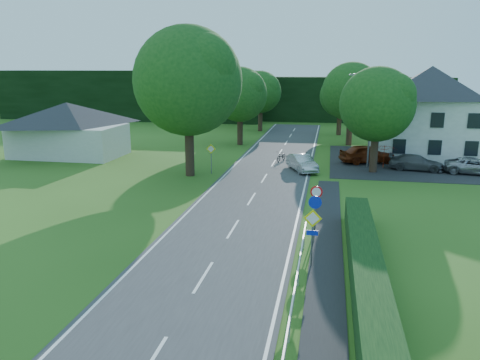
% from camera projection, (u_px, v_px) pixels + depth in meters
% --- Properties ---
extents(road, '(7.00, 80.00, 0.04)m').
position_uv_depth(road, '(256.00, 191.00, 32.60)').
color(road, '#37383A').
rests_on(road, ground).
extents(footpath, '(1.50, 44.00, 0.04)m').
position_uv_depth(footpath, '(324.00, 346.00, 14.50)').
color(footpath, '#252527').
rests_on(footpath, ground).
extents(parking_pad, '(14.00, 16.00, 0.04)m').
position_uv_depth(parking_pad, '(408.00, 162.00, 42.81)').
color(parking_pad, '#252527').
rests_on(parking_pad, ground).
extents(line_edge_left, '(0.12, 80.00, 0.01)m').
position_uv_depth(line_edge_left, '(211.00, 189.00, 33.19)').
color(line_edge_left, white).
rests_on(line_edge_left, road).
extents(line_edge_right, '(0.12, 80.00, 0.01)m').
position_uv_depth(line_edge_right, '(303.00, 193.00, 31.99)').
color(line_edge_right, white).
rests_on(line_edge_right, road).
extents(line_centre, '(0.12, 80.00, 0.01)m').
position_uv_depth(line_centre, '(256.00, 191.00, 32.59)').
color(line_centre, white).
rests_on(line_centre, road).
extents(tree_main, '(9.40, 9.40, 11.64)m').
position_uv_depth(tree_main, '(188.00, 102.00, 36.16)').
color(tree_main, '#174815').
rests_on(tree_main, ground).
extents(tree_left_far, '(7.00, 7.00, 8.58)m').
position_uv_depth(tree_left_far, '(240.00, 106.00, 51.61)').
color(tree_left_far, '#174815').
rests_on(tree_left_far, ground).
extents(tree_right_far, '(7.40, 7.40, 9.09)m').
position_uv_depth(tree_right_far, '(351.00, 104.00, 51.26)').
color(tree_right_far, '#174815').
rests_on(tree_right_far, ground).
extents(tree_left_back, '(6.60, 6.60, 8.07)m').
position_uv_depth(tree_left_back, '(260.00, 101.00, 63.04)').
color(tree_left_back, '#174815').
rests_on(tree_left_back, ground).
extents(tree_right_back, '(6.20, 6.20, 7.56)m').
position_uv_depth(tree_right_back, '(340.00, 105.00, 59.26)').
color(tree_right_back, '#174815').
rests_on(tree_right_back, ground).
extents(tree_right_mid, '(7.00, 7.00, 8.58)m').
position_uv_depth(tree_right_mid, '(376.00, 120.00, 37.68)').
color(tree_right_mid, '#174815').
rests_on(tree_right_mid, ground).
extents(treeline_left, '(44.00, 6.00, 8.00)m').
position_uv_depth(treeline_left, '(128.00, 95.00, 76.91)').
color(treeline_left, black).
rests_on(treeline_left, ground).
extents(treeline_right, '(30.00, 5.00, 7.00)m').
position_uv_depth(treeline_right, '(351.00, 100.00, 74.24)').
color(treeline_right, black).
rests_on(treeline_right, ground).
extents(bungalow_left, '(11.00, 6.50, 5.20)m').
position_uv_depth(bungalow_left, '(68.00, 128.00, 45.19)').
color(bungalow_left, '#B7B8B3').
rests_on(bungalow_left, ground).
extents(house_white, '(10.60, 8.40, 8.60)m').
position_uv_depth(house_white, '(429.00, 111.00, 44.28)').
color(house_white, silver).
rests_on(house_white, ground).
extents(streetlight, '(2.03, 0.18, 8.00)m').
position_uv_depth(streetlight, '(369.00, 116.00, 39.63)').
color(streetlight, slate).
rests_on(streetlight, ground).
extents(sign_priority_right, '(0.78, 0.09, 2.59)m').
position_uv_depth(sign_priority_right, '(312.00, 227.00, 19.91)').
color(sign_priority_right, slate).
rests_on(sign_priority_right, ground).
extents(sign_roundabout, '(0.64, 0.08, 2.37)m').
position_uv_depth(sign_roundabout, '(315.00, 210.00, 22.81)').
color(sign_roundabout, slate).
rests_on(sign_roundabout, ground).
extents(sign_speed_limit, '(0.64, 0.11, 2.37)m').
position_uv_depth(sign_speed_limit, '(316.00, 197.00, 24.69)').
color(sign_speed_limit, slate).
rests_on(sign_speed_limit, ground).
extents(sign_priority_left, '(0.78, 0.09, 2.44)m').
position_uv_depth(sign_priority_left, '(211.00, 153.00, 37.78)').
color(sign_priority_left, slate).
rests_on(sign_priority_left, ground).
extents(moving_car, '(3.02, 4.39, 1.37)m').
position_uv_depth(moving_car, '(302.00, 163.00, 38.89)').
color(moving_car, '#B6B6BB').
rests_on(moving_car, road).
extents(motorcycle, '(1.13, 1.93, 0.96)m').
position_uv_depth(motorcycle, '(281.00, 156.00, 42.96)').
color(motorcycle, black).
rests_on(motorcycle, road).
extents(parked_car_red, '(5.24, 3.42, 1.66)m').
position_uv_depth(parked_car_red, '(367.00, 154.00, 42.10)').
color(parked_car_red, maroon).
rests_on(parked_car_red, parking_pad).
extents(parked_car_silver_a, '(4.37, 2.53, 1.36)m').
position_uv_depth(parked_car_silver_a, '(391.00, 152.00, 43.79)').
color(parked_car_silver_a, '#A7A6AB').
rests_on(parked_car_silver_a, parking_pad).
extents(parked_car_grey, '(4.67, 2.50, 1.29)m').
position_uv_depth(parked_car_grey, '(416.00, 162.00, 39.19)').
color(parked_car_grey, '#4E4E53').
rests_on(parked_car_grey, parking_pad).
extents(parked_car_silver_b, '(4.91, 2.86, 1.28)m').
position_uv_depth(parked_car_silver_b, '(475.00, 166.00, 37.79)').
color(parked_car_silver_b, '#A09FA5').
rests_on(parked_car_silver_b, parking_pad).
extents(parasol, '(2.64, 2.67, 1.98)m').
position_uv_depth(parasol, '(384.00, 156.00, 40.06)').
color(parasol, '#B72B0E').
rests_on(parasol, parking_pad).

